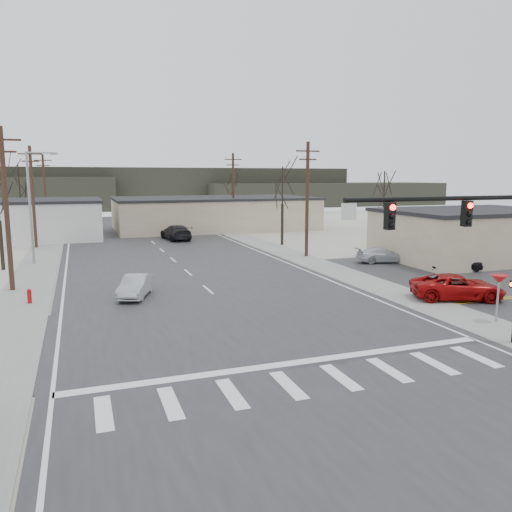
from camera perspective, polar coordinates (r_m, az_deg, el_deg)
The scene contains 29 objects.
ground at distance 23.95m, azimuth -0.76°, elevation -7.99°, with size 140.00×140.00×0.00m, color silver.
main_road at distance 38.05m, azimuth -8.09°, elevation -1.63°, with size 18.00×110.00×0.05m, color #29292B.
cross_road at distance 23.94m, azimuth -0.76°, elevation -7.94°, with size 90.00×10.00×0.04m, color #29292B.
parking_lot at distance 39.56m, azimuth 24.68°, elevation -1.98°, with size 18.00×20.00×0.03m, color #29292B.
sidewalk_left at distance 42.37m, azimuth -23.69°, elevation -1.21°, with size 3.00×90.00×0.06m, color gray.
sidewalk_right at distance 45.92m, azimuth 3.68°, elevation 0.28°, with size 3.00×90.00×0.06m, color gray.
traffic_signal_mast at distance 21.87m, azimuth 24.90°, elevation 2.06°, with size 8.95×0.43×7.20m.
fire_hydrant at distance 30.51m, azimuth -24.48°, elevation -4.20°, with size 0.24×0.24×0.87m.
yield_sign at distance 26.68m, azimuth 26.03°, elevation -2.57°, with size 0.80×0.80×2.35m.
building_right_far at distance 68.11m, azimuth -4.80°, elevation 4.92°, with size 26.30×14.30×4.30m.
building_lot at distance 46.29m, azimuth 23.25°, elevation 2.29°, with size 14.30×10.30×4.30m.
upole_left_b at distance 33.97m, azimuth -26.66°, elevation 5.07°, with size 2.20×0.30×10.00m.
upole_left_c at distance 53.86m, azimuth -24.15°, elevation 6.35°, with size 2.20×0.30×10.00m.
upole_left_d at distance 73.80m, azimuth -22.99°, elevation 6.94°, with size 2.20×0.30×10.00m.
upole_right_a at distance 43.98m, azimuth 5.87°, elevation 6.66°, with size 2.20×0.30×10.00m.
upole_right_b at distance 64.52m, azimuth -2.62°, elevation 7.44°, with size 2.20×0.30×10.00m.
streetlight_main at distance 43.84m, azimuth -24.20°, elevation 5.74°, with size 2.40×0.25×9.00m.
tree_right_mid at distance 51.67m, azimuth 3.05°, elevation 7.83°, with size 3.74×3.74×8.33m.
tree_left_far at distance 67.99m, azimuth -25.44°, elevation 7.56°, with size 3.96×3.96×8.82m.
tree_right_far at distance 77.01m, azimuth -2.75°, elevation 7.96°, with size 3.52×3.52×7.84m.
tree_lot at distance 52.66m, azimuth 14.42°, elevation 7.20°, with size 3.52×3.52×7.84m.
hill_center at distance 119.81m, azimuth -8.94°, elevation 7.73°, with size 80.00×18.00×9.00m, color #333026.
hill_right at distance 125.63m, azimuth 7.62°, elevation 7.02°, with size 60.00×18.00×5.50m, color #333026.
sedan_crossing at distance 30.10m, azimuth -13.61°, elevation -3.35°, with size 1.35×3.88×1.28m, color #92989B.
car_far_a at distance 56.59m, azimuth -9.13°, elevation 2.69°, with size 2.31×5.68×1.65m, color black.
car_far_b at distance 70.01m, azimuth -13.30°, elevation 3.68°, with size 1.71×4.25×1.45m, color black.
car_parked_red at distance 30.94m, azimuth 22.03°, elevation -3.31°, with size 2.38×5.17×1.44m, color #990809.
car_parked_dark_a at distance 40.12m, azimuth 21.83°, elevation -0.66°, with size 1.59×3.95×1.35m, color black.
car_parked_silver at distance 42.31m, azimuth 14.23°, elevation 0.12°, with size 1.73×4.25×1.23m, color #B7BCC3.
Camera 1 is at (-7.40, -21.67, 7.01)m, focal length 35.00 mm.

